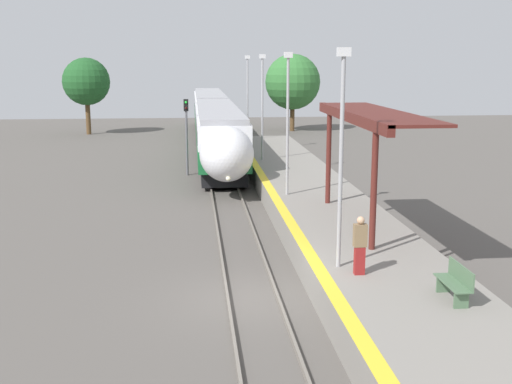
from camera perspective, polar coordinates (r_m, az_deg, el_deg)
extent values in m
plane|color=#56514C|center=(18.84, -0.33, -9.46)|extent=(120.00, 120.00, 0.00)
cube|color=slate|center=(18.76, -2.55, -9.32)|extent=(0.08, 90.00, 0.15)
cube|color=slate|center=(18.89, 1.87, -9.17)|extent=(0.08, 90.00, 0.15)
cube|color=black|center=(41.87, -3.37, 3.18)|extent=(2.44, 16.89, 0.84)
cube|color=#196633|center=(41.76, -3.38, 4.34)|extent=(2.78, 18.36, 0.87)
cube|color=#196633|center=(41.69, -3.39, 5.14)|extent=(2.79, 18.36, 0.30)
cube|color=silver|center=(41.60, -3.41, 6.24)|extent=(2.78, 18.36, 1.32)
cube|color=black|center=(41.61, -3.41, 6.15)|extent=(2.80, 16.89, 0.72)
cube|color=#9E9EA3|center=(41.53, -3.42, 7.35)|extent=(2.50, 18.36, 0.30)
cylinder|color=black|center=(35.19, -4.09, 1.20)|extent=(0.12, 0.85, 0.85)
cylinder|color=black|center=(35.25, -1.75, 1.24)|extent=(0.12, 0.85, 0.85)
cylinder|color=black|center=(37.35, -4.18, 1.81)|extent=(0.12, 0.85, 0.85)
cylinder|color=black|center=(37.41, -1.98, 1.85)|extent=(0.12, 0.85, 0.85)
cylinder|color=black|center=(46.43, -4.49, 3.73)|extent=(0.12, 0.85, 0.85)
cylinder|color=black|center=(46.48, -2.71, 3.76)|extent=(0.12, 0.85, 0.85)
cylinder|color=black|center=(48.61, -4.55, 4.09)|extent=(0.12, 0.85, 0.85)
cylinder|color=black|center=(48.65, -2.85, 4.11)|extent=(0.12, 0.85, 0.85)
ellipsoid|color=silver|center=(31.41, -2.63, 3.42)|extent=(2.66, 3.49, 2.73)
ellipsoid|color=black|center=(30.91, -2.60, 4.13)|extent=(1.94, 2.04, 1.39)
sphere|color=#F9F4CC|center=(30.28, -2.48, 1.21)|extent=(0.24, 0.24, 0.24)
cube|color=black|center=(60.88, -4.11, 5.82)|extent=(2.44, 16.89, 0.84)
cube|color=#196633|center=(60.80, -4.12, 6.62)|extent=(2.78, 18.36, 0.87)
cube|color=#196633|center=(60.76, -4.13, 7.17)|extent=(2.79, 18.36, 0.30)
cube|color=silver|center=(60.70, -4.14, 7.93)|extent=(2.78, 18.36, 1.32)
cube|color=black|center=(60.70, -4.14, 7.86)|extent=(2.80, 16.89, 0.72)
cube|color=#9E9EA3|center=(60.65, -4.15, 8.69)|extent=(2.50, 18.36, 0.30)
cylinder|color=black|center=(54.14, -4.67, 4.86)|extent=(0.12, 0.85, 0.85)
cylinder|color=black|center=(54.18, -3.14, 4.88)|extent=(0.12, 0.85, 0.85)
cylinder|color=black|center=(56.33, -4.71, 5.12)|extent=(0.12, 0.85, 0.85)
cylinder|color=black|center=(56.37, -3.24, 5.14)|extent=(0.12, 0.85, 0.85)
cylinder|color=black|center=(65.46, -4.86, 6.02)|extent=(0.12, 0.85, 0.85)
cylinder|color=black|center=(65.50, -3.59, 6.04)|extent=(0.12, 0.85, 0.85)
cylinder|color=black|center=(67.65, -4.89, 6.20)|extent=(0.12, 0.85, 0.85)
cylinder|color=black|center=(67.68, -3.66, 6.22)|extent=(0.12, 0.85, 0.85)
cube|color=gray|center=(19.36, 10.91, -7.52)|extent=(4.21, 64.00, 1.00)
cube|color=yellow|center=(18.76, 5.35, -6.36)|extent=(0.40, 64.00, 0.01)
cube|color=#4C6B4C|center=(16.15, 17.78, -9.13)|extent=(0.36, 0.06, 0.42)
cube|color=#4C6B4C|center=(17.10, 16.32, -7.87)|extent=(0.36, 0.06, 0.42)
cube|color=#4C6B4C|center=(16.55, 17.07, -7.75)|extent=(0.44, 1.47, 0.03)
cube|color=#4C6B4C|center=(16.55, 17.77, -6.93)|extent=(0.04, 1.47, 0.44)
cube|color=maroon|center=(17.91, 9.18, -6.02)|extent=(0.28, 0.20, 0.79)
cube|color=#7F6647|center=(17.71, 9.25, -3.82)|extent=(0.36, 0.22, 0.63)
sphere|color=tan|center=(17.60, 9.30, -2.50)|extent=(0.22, 0.22, 0.22)
cylinder|color=#59595E|center=(38.52, -6.17, 4.32)|extent=(0.14, 0.14, 3.84)
cube|color=black|center=(38.30, -6.24, 7.68)|extent=(0.28, 0.20, 0.70)
sphere|color=#1ED833|center=(38.18, -6.25, 7.93)|extent=(0.14, 0.14, 0.14)
sphere|color=#330A0A|center=(38.20, -6.24, 7.42)|extent=(0.14, 0.14, 0.14)
cylinder|color=#9E9EA3|center=(17.91, 7.55, 2.40)|extent=(0.12, 0.12, 5.88)
cube|color=silver|center=(17.68, 7.82, 12.24)|extent=(0.36, 0.20, 0.24)
cylinder|color=#9E9EA3|center=(27.74, 2.82, 5.74)|extent=(0.12, 0.12, 5.88)
cube|color=silver|center=(27.60, 2.89, 12.08)|extent=(0.36, 0.20, 0.24)
cylinder|color=#9E9EA3|center=(37.71, 0.56, 7.32)|extent=(0.12, 0.12, 5.88)
cube|color=silver|center=(37.60, 0.57, 11.97)|extent=(0.36, 0.20, 0.24)
cylinder|color=#9E9EA3|center=(47.72, -0.76, 8.22)|extent=(0.12, 0.12, 5.88)
cube|color=silver|center=(47.64, -0.77, 11.90)|extent=(0.36, 0.20, 0.24)
cylinder|color=#511E19|center=(19.96, 10.43, 0.15)|extent=(0.20, 0.20, 3.75)
cylinder|color=#511E19|center=(26.30, 6.47, 3.02)|extent=(0.20, 0.20, 3.75)
cube|color=#511E19|center=(22.86, 8.32, 6.66)|extent=(0.24, 9.63, 0.36)
cube|color=#511E19|center=(23.08, 10.52, 6.93)|extent=(2.00, 9.63, 0.10)
cylinder|color=brown|center=(61.93, -14.69, 6.43)|extent=(0.44, 0.44, 3.13)
sphere|color=#1E5123|center=(61.74, -14.85, 9.48)|extent=(4.34, 4.34, 4.34)
cylinder|color=brown|center=(62.88, 3.24, 6.62)|extent=(0.44, 0.44, 2.61)
sphere|color=#337033|center=(62.67, 3.28, 9.75)|extent=(5.31, 5.31, 5.31)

